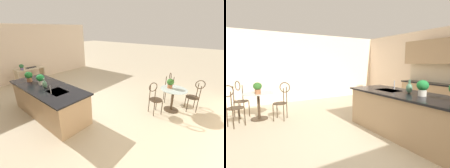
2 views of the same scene
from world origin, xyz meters
TOP-DOWN VIEW (x-y plane):
  - ground_plane at (0.00, 0.00)m, footprint 40.00×40.00m
  - wall_left_window at (-4.26, 0.00)m, footprint 0.12×7.80m
  - kitchen_island at (0.30, 0.85)m, footprint 2.80×1.06m
  - back_counter_run at (-0.40, 3.21)m, footprint 2.44×0.64m
  - upper_cabinet_run at (-0.40, 3.18)m, footprint 2.40×0.36m
  - bistro_table at (-2.48, -1.77)m, footprint 0.80×0.80m
  - chair_near_window at (-2.12, -1.22)m, footprint 0.52×0.52m
  - chair_by_island at (-2.16, -2.37)m, footprint 0.52×0.52m
  - chair_toward_desk at (-3.01, -2.20)m, footprint 0.52×0.51m
  - sink_faucet at (-0.25, 1.03)m, footprint 0.02×0.02m
  - potted_plant_on_table at (-2.34, -1.78)m, footprint 0.22×0.22m
  - potted_plant_counter_near at (0.60, 0.87)m, footprint 0.22×0.22m
  - vase_on_counter at (0.25, 0.93)m, footprint 0.13×0.13m

SIDE VIEW (x-z plane):
  - ground_plane at x=0.00m, z-range 0.00..0.00m
  - bistro_table at x=-2.48m, z-range 0.08..0.82m
  - kitchen_island at x=0.30m, z-range 0.00..0.92m
  - back_counter_run at x=-0.40m, z-range -0.27..1.25m
  - chair_near_window at x=-2.12m, z-range 0.05..1.09m
  - chair_by_island at x=-2.16m, z-range 0.05..1.09m
  - chair_toward_desk at x=-3.01m, z-range 0.05..1.09m
  - potted_plant_on_table at x=-2.34m, z-range 0.76..1.07m
  - sink_faucet at x=-0.25m, z-range 0.92..1.14m
  - vase_on_counter at x=0.25m, z-range 0.89..1.17m
  - potted_plant_counter_near at x=0.60m, z-range 0.94..1.26m
  - wall_left_window at x=-4.26m, z-range 0.00..2.70m
  - upper_cabinet_run at x=-0.40m, z-range 1.52..2.28m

